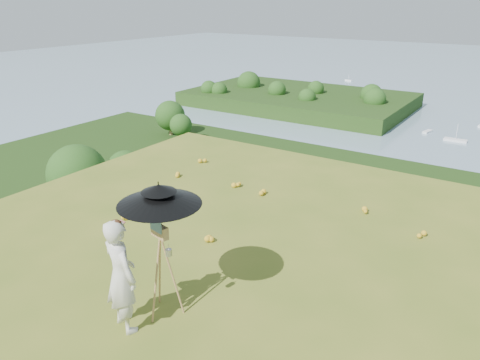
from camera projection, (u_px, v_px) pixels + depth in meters
The scene contains 9 objects.
ground at pixel (252, 293), 7.52m from camera, with size 14.00×14.00×0.00m, color #576E1F.
peninsula at pixel (299, 93), 177.14m from camera, with size 90.00×60.00×12.00m, color #19340E, non-canonical shape.
slope_trees at pixel (465, 240), 40.25m from camera, with size 110.00×50.00×6.00m, color #254A16, non-canonical shape.
moored_boats at pixel (480, 124), 151.60m from camera, with size 140.00×140.00×0.70m, color white, non-canonical shape.
wildflowers at pixel (260, 283), 7.69m from camera, with size 10.00×10.50×0.12m, color gold, non-canonical shape.
painter at pixel (121, 276), 6.46m from camera, with size 0.62×0.41×1.71m, color beige.
field_easel at pixel (162, 266), 6.79m from camera, with size 0.61×0.61×1.59m, color #9E7242, non-canonical shape.
sun_umbrella at pixel (160, 209), 6.48m from camera, with size 1.18×1.18×0.80m, color black, non-canonical shape.
painter_cap at pixel (115, 223), 6.17m from camera, with size 0.19×0.22×0.10m, color #E47D7D, non-canonical shape.
Camera 1 is at (3.31, -5.41, 4.44)m, focal length 35.00 mm.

